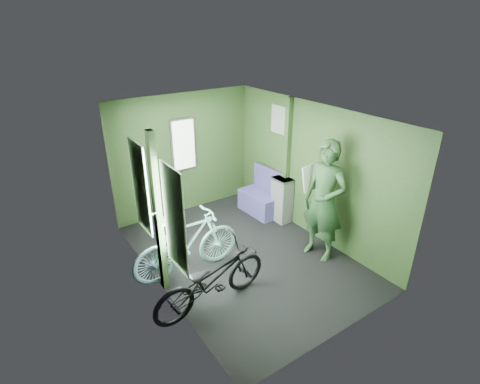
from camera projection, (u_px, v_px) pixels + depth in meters
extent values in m
plane|color=black|center=(243.00, 256.00, 6.05)|extent=(4.00, 4.00, 0.00)
cube|color=silver|center=(244.00, 115.00, 5.08)|extent=(2.80, 4.00, 0.02)
cube|color=#2D4821|center=(184.00, 155.00, 7.07)|extent=(2.80, 0.02, 2.30)
cube|color=#2D4821|center=(348.00, 255.00, 4.07)|extent=(2.80, 0.02, 2.30)
cube|color=#2D4821|center=(155.00, 217.00, 4.85)|extent=(0.02, 4.00, 2.30)
cube|color=#2D4821|center=(312.00, 172.00, 6.28)|extent=(0.02, 4.00, 2.30)
cube|color=#2D4821|center=(158.00, 216.00, 4.87)|extent=(0.08, 0.12, 2.30)
cube|color=silver|center=(176.00, 219.00, 4.38)|extent=(0.02, 0.56, 1.34)
cube|color=silver|center=(141.00, 188.00, 5.20)|extent=(0.02, 0.56, 1.34)
cube|color=white|center=(173.00, 178.00, 4.16)|extent=(0.00, 0.12, 0.12)
cube|color=white|center=(138.00, 151.00, 4.98)|extent=(0.00, 0.12, 0.12)
cylinder|color=silver|center=(163.00, 218.00, 4.93)|extent=(0.03, 0.40, 0.03)
cube|color=#2D4821|center=(287.00, 162.00, 6.70)|extent=(0.10, 0.10, 2.30)
cube|color=white|center=(279.00, 120.00, 6.65)|extent=(0.02, 0.40, 0.50)
cube|color=silver|center=(184.00, 145.00, 6.95)|extent=(0.50, 0.02, 1.00)
imported|color=black|center=(213.00, 306.00, 5.00)|extent=(1.74, 0.80, 0.94)
imported|color=#7BC2BB|center=(189.00, 272.00, 5.65)|extent=(1.70, 0.58, 1.03)
imported|color=#284928|center=(324.00, 201.00, 5.68)|extent=(0.59, 0.78, 1.92)
cube|color=silver|center=(309.00, 179.00, 5.75)|extent=(0.31, 0.16, 0.40)
cube|color=slate|center=(282.00, 200.00, 6.94)|extent=(0.25, 0.35, 0.86)
cube|color=navy|center=(260.00, 203.00, 7.32)|extent=(0.51, 0.86, 0.42)
cube|color=navy|center=(269.00, 179.00, 7.24)|extent=(0.10, 0.84, 0.47)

